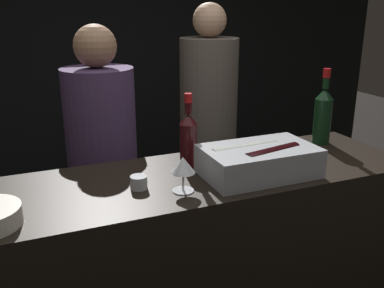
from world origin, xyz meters
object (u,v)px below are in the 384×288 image
(ice_bin_with_bottles, at_px, (259,160))
(person_in_hoodie, at_px, (208,125))
(red_wine_bottle_tall, at_px, (188,137))
(person_blond_tee, at_px, (103,167))
(red_wine_bottle_burgundy, at_px, (323,114))
(candle_votive, at_px, (139,182))
(wine_glass, at_px, (183,166))

(ice_bin_with_bottles, height_order, person_in_hoodie, person_in_hoodie)
(red_wine_bottle_tall, distance_m, person_blond_tee, 0.70)
(ice_bin_with_bottles, xyz_separation_m, red_wine_bottle_tall, (-0.22, 0.20, 0.06))
(red_wine_bottle_burgundy, bearing_deg, candle_votive, -168.93)
(person_blond_tee, bearing_deg, person_in_hoodie, 70.50)
(wine_glass, distance_m, candle_votive, 0.18)
(red_wine_bottle_burgundy, bearing_deg, person_blond_tee, 150.95)
(ice_bin_with_bottles, height_order, wine_glass, wine_glass)
(candle_votive, distance_m, red_wine_bottle_burgundy, 0.99)
(candle_votive, distance_m, red_wine_bottle_tall, 0.31)
(person_in_hoodie, bearing_deg, candle_votive, -119.04)
(ice_bin_with_bottles, bearing_deg, wine_glass, -174.27)
(wine_glass, xyz_separation_m, candle_votive, (-0.14, 0.08, -0.07))
(candle_votive, relative_size, person_in_hoodie, 0.04)
(red_wine_bottle_tall, bearing_deg, person_blond_tee, 113.55)
(ice_bin_with_bottles, height_order, red_wine_bottle_burgundy, red_wine_bottle_burgundy)
(red_wine_bottle_tall, relative_size, person_blond_tee, 0.19)
(candle_votive, height_order, red_wine_bottle_burgundy, red_wine_bottle_burgundy)
(wine_glass, bearing_deg, red_wine_bottle_burgundy, 18.30)
(wine_glass, height_order, person_blond_tee, person_blond_tee)
(person_in_hoodie, distance_m, person_blond_tee, 0.84)
(person_blond_tee, bearing_deg, red_wine_bottle_burgundy, 17.37)
(red_wine_bottle_burgundy, bearing_deg, ice_bin_with_bottles, -154.08)
(ice_bin_with_bottles, relative_size, red_wine_bottle_tall, 1.43)
(ice_bin_with_bottles, bearing_deg, red_wine_bottle_burgundy, 25.92)
(ice_bin_with_bottles, bearing_deg, person_blond_tee, 121.27)
(wine_glass, height_order, red_wine_bottle_tall, red_wine_bottle_tall)
(red_wine_bottle_burgundy, xyz_separation_m, person_blond_tee, (-0.96, 0.53, -0.32))
(wine_glass, relative_size, person_in_hoodie, 0.07)
(ice_bin_with_bottles, relative_size, person_blond_tee, 0.27)
(red_wine_bottle_tall, height_order, person_blond_tee, person_blond_tee)
(red_wine_bottle_tall, relative_size, person_in_hoodie, 0.18)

